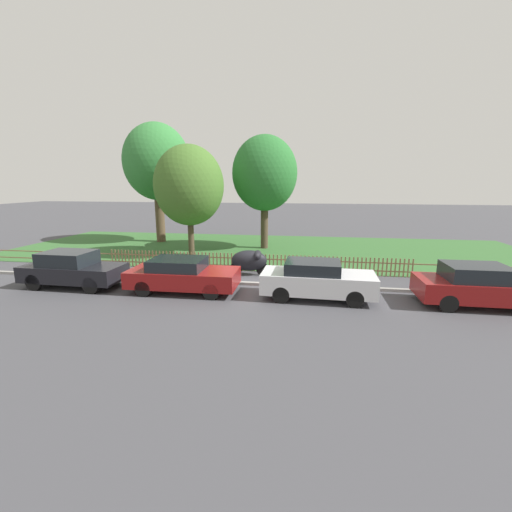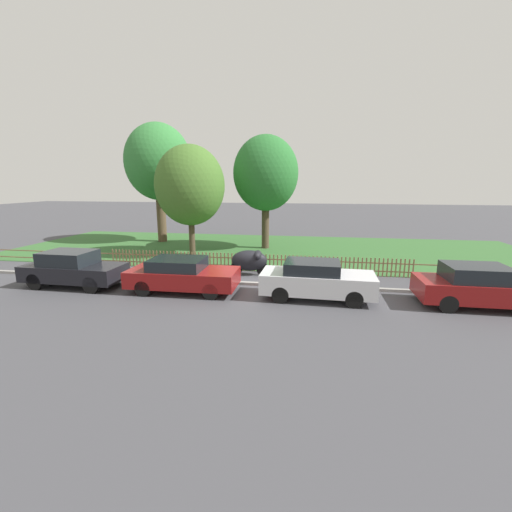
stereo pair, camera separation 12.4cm
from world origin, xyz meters
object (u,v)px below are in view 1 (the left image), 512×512
(parked_car_black_saloon, at_px, (182,275))
(parked_car_red_compact, at_px, (479,286))
(tree_nearest_kerb, at_px, (157,163))
(tree_mid_park, at_px, (265,174))
(parked_car_silver_hatchback, at_px, (72,269))
(covered_motorcycle, at_px, (250,260))
(tree_behind_motorcycle, at_px, (189,186))
(parked_car_navy_estate, at_px, (317,280))

(parked_car_black_saloon, relative_size, parked_car_red_compact, 1.03)
(tree_nearest_kerb, relative_size, tree_mid_park, 1.16)
(parked_car_silver_hatchback, xyz_separation_m, parked_car_red_compact, (15.48, 0.08, -0.01))
(parked_car_silver_hatchback, height_order, covered_motorcycle, parked_car_silver_hatchback)
(covered_motorcycle, bearing_deg, parked_car_red_compact, -22.69)
(parked_car_red_compact, height_order, tree_mid_park, tree_mid_park)
(tree_mid_park, bearing_deg, tree_behind_motorcycle, -144.92)
(parked_car_silver_hatchback, distance_m, tree_nearest_kerb, 12.20)
(parked_car_navy_estate, relative_size, tree_nearest_kerb, 0.50)
(parked_car_black_saloon, relative_size, parked_car_navy_estate, 1.03)
(parked_car_silver_hatchback, xyz_separation_m, parked_car_navy_estate, (9.93, 0.01, -0.02))
(parked_car_silver_hatchback, bearing_deg, tree_mid_park, 56.42)
(parked_car_silver_hatchback, relative_size, parked_car_navy_estate, 0.98)
(parked_car_navy_estate, height_order, tree_behind_motorcycle, tree_behind_motorcycle)
(parked_car_black_saloon, distance_m, tree_behind_motorcycle, 7.92)
(parked_car_black_saloon, height_order, tree_mid_park, tree_mid_park)
(parked_car_silver_hatchback, distance_m, tree_behind_motorcycle, 8.13)
(parked_car_navy_estate, distance_m, tree_mid_park, 11.03)
(parked_car_silver_hatchback, relative_size, tree_mid_park, 0.57)
(parked_car_black_saloon, xyz_separation_m, tree_behind_motorcycle, (-2.04, 6.87, 3.38))
(tree_nearest_kerb, relative_size, tree_behind_motorcycle, 1.31)
(tree_nearest_kerb, bearing_deg, parked_car_navy_estate, -45.16)
(parked_car_red_compact, xyz_separation_m, tree_behind_motorcycle, (-12.80, 6.84, 3.33))
(parked_car_silver_hatchback, xyz_separation_m, tree_nearest_kerb, (-1.12, 11.13, 4.87))
(covered_motorcycle, xyz_separation_m, tree_mid_park, (-0.23, 6.84, 4.08))
(tree_behind_motorcycle, height_order, tree_mid_park, tree_mid_park)
(parked_car_red_compact, xyz_separation_m, tree_mid_park, (-8.77, 9.67, 4.05))
(parked_car_navy_estate, height_order, tree_nearest_kerb, tree_nearest_kerb)
(parked_car_red_compact, xyz_separation_m, tree_nearest_kerb, (-16.60, 11.05, 4.89))
(parked_car_red_compact, bearing_deg, tree_mid_park, 132.22)
(parked_car_black_saloon, distance_m, covered_motorcycle, 3.61)
(covered_motorcycle, distance_m, tree_mid_park, 7.97)
(parked_car_silver_hatchback, xyz_separation_m, tree_behind_motorcycle, (2.68, 6.92, 3.32))
(parked_car_navy_estate, distance_m, tree_behind_motorcycle, 10.56)
(tree_nearest_kerb, bearing_deg, parked_car_silver_hatchback, -84.25)
(parked_car_navy_estate, height_order, parked_car_red_compact, parked_car_red_compact)
(parked_car_black_saloon, bearing_deg, parked_car_silver_hatchback, 179.78)
(parked_car_silver_hatchback, bearing_deg, covered_motorcycle, 23.67)
(parked_car_red_compact, distance_m, tree_mid_park, 13.67)
(covered_motorcycle, relative_size, tree_mid_park, 0.26)
(covered_motorcycle, height_order, tree_behind_motorcycle, tree_behind_motorcycle)
(parked_car_silver_hatchback, height_order, tree_mid_park, tree_mid_park)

